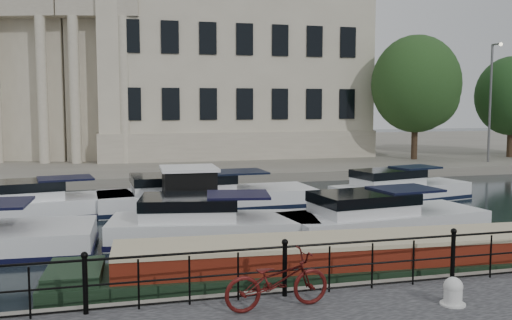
{
  "coord_description": "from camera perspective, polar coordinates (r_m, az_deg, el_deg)",
  "views": [
    {
      "loc": [
        -3.55,
        -13.32,
        4.57
      ],
      "look_at": [
        0.5,
        2.0,
        3.0
      ],
      "focal_mm": 40.0,
      "sensor_mm": 36.0,
      "label": 1
    }
  ],
  "objects": [
    {
      "name": "civic_building",
      "position": [
        48.16,
        -11.87,
        8.47
      ],
      "size": [
        53.55,
        31.84,
        16.85
      ],
      "color": "#ADA38C",
      "rests_on": "far_bank"
    },
    {
      "name": "trees",
      "position": [
        45.67,
        22.73,
        6.35
      ],
      "size": [
        17.63,
        7.45,
        8.94
      ],
      "color": "black",
      "rests_on": "far_bank"
    },
    {
      "name": "bicycle",
      "position": [
        11.43,
        2.12,
        -11.92
      ],
      "size": [
        2.22,
        0.95,
        1.14
      ],
      "primitive_type": "imported",
      "rotation": [
        0.0,
        0.0,
        1.66
      ],
      "color": "#430D0C",
      "rests_on": "near_quay"
    },
    {
      "name": "harbour_hut",
      "position": [
        22.55,
        -6.71,
        -3.61
      ],
      "size": [
        3.05,
        2.57,
        2.18
      ],
      "rotation": [
        0.0,
        0.0,
        -0.04
      ],
      "color": "#6B665B",
      "rests_on": "ground_plane"
    },
    {
      "name": "mooring_bollard",
      "position": [
        12.35,
        19.11,
        -12.35
      ],
      "size": [
        0.51,
        0.51,
        0.57
      ],
      "color": "silver",
      "rests_on": "near_quay"
    },
    {
      "name": "ground_plane",
      "position": [
        14.53,
        0.11,
        -12.68
      ],
      "size": [
        160.0,
        160.0,
        0.0
      ],
      "primitive_type": "plane",
      "color": "black",
      "rests_on": "ground"
    },
    {
      "name": "cabin_cruisers",
      "position": [
        21.84,
        -6.18,
        -5.47
      ],
      "size": [
        25.78,
        9.98,
        1.99
      ],
      "color": "silver",
      "rests_on": "ground_plane"
    },
    {
      "name": "narrowboat",
      "position": [
        15.07,
        10.78,
        -10.65
      ],
      "size": [
        15.76,
        3.13,
        1.57
      ],
      "rotation": [
        0.0,
        0.0,
        -0.07
      ],
      "color": "black",
      "rests_on": "ground_plane"
    },
    {
      "name": "far_bank",
      "position": [
        52.62,
        -10.88,
        0.87
      ],
      "size": [
        120.0,
        42.0,
        0.55
      ],
      "primitive_type": "cube",
      "color": "#6B665B",
      "rests_on": "ground_plane"
    },
    {
      "name": "railing",
      "position": [
        12.11,
        2.9,
        -10.51
      ],
      "size": [
        24.14,
        0.14,
        1.22
      ],
      "color": "black",
      "rests_on": "near_quay"
    }
  ]
}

